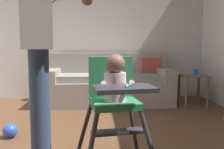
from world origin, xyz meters
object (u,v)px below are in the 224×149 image
at_px(couch, 110,84).
at_px(toy_ball_second, 10,131).
at_px(side_table, 193,84).
at_px(sippy_cup, 196,72).
at_px(adult_standing, 39,42).
at_px(high_chair, 114,91).

height_order(couch, toy_ball_second, couch).
height_order(couch, side_table, couch).
bearing_deg(sippy_cup, side_table, -180.00).
distance_m(side_table, sippy_cup, 0.19).
height_order(couch, adult_standing, adult_standing).
bearing_deg(adult_standing, side_table, 35.85).
xyz_separation_m(adult_standing, toy_ball_second, (-0.52, 0.82, -0.92)).
xyz_separation_m(couch, toy_ball_second, (-1.16, -1.62, -0.25)).
xyz_separation_m(adult_standing, side_table, (1.96, 2.05, -0.62)).
xyz_separation_m(couch, side_table, (1.32, -0.39, 0.05)).
height_order(high_chair, side_table, high_chair).
xyz_separation_m(high_chair, side_table, (1.41, 1.95, -0.24)).
bearing_deg(high_chair, toy_ball_second, -132.60).
bearing_deg(high_chair, couch, 169.33).
relative_size(high_chair, toy_ball_second, 5.94).
height_order(toy_ball_second, side_table, side_table).
distance_m(toy_ball_second, sippy_cup, 2.84).
bearing_deg(couch, high_chair, -2.37).
height_order(adult_standing, toy_ball_second, adult_standing).
relative_size(adult_standing, sippy_cup, 17.61).
distance_m(adult_standing, side_table, 2.90).
bearing_deg(side_table, sippy_cup, 0.00).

